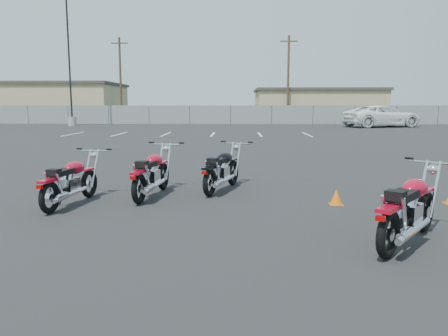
{
  "coord_description": "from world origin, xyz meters",
  "views": [
    {
      "loc": [
        0.41,
        -7.83,
        1.88
      ],
      "look_at": [
        0.2,
        0.6,
        0.65
      ],
      "focal_mm": 35.0,
      "sensor_mm": 36.0,
      "label": 1
    }
  ],
  "objects_px": {
    "motorcycle_rear_red": "(410,209)",
    "white_van": "(382,110)",
    "motorcycle_front_red": "(71,182)",
    "motorcycle_third_red": "(152,174)",
    "motorcycle_second_black": "(222,170)"
  },
  "relations": [
    {
      "from": "motorcycle_second_black",
      "to": "motorcycle_third_red",
      "type": "xyz_separation_m",
      "value": [
        -1.42,
        -0.67,
        0.01
      ]
    },
    {
      "from": "motorcycle_front_red",
      "to": "motorcycle_second_black",
      "type": "relative_size",
      "value": 0.98
    },
    {
      "from": "motorcycle_front_red",
      "to": "motorcycle_third_red",
      "type": "xyz_separation_m",
      "value": [
        1.38,
        0.8,
        0.03
      ]
    },
    {
      "from": "motorcycle_front_red",
      "to": "motorcycle_second_black",
      "type": "xyz_separation_m",
      "value": [
        2.8,
        1.47,
        0.01
      ]
    },
    {
      "from": "motorcycle_front_red",
      "to": "white_van",
      "type": "xyz_separation_m",
      "value": [
        15.49,
        29.37,
        0.98
      ]
    },
    {
      "from": "motorcycle_front_red",
      "to": "motorcycle_rear_red",
      "type": "height_order",
      "value": "motorcycle_rear_red"
    },
    {
      "from": "motorcycle_second_black",
      "to": "motorcycle_rear_red",
      "type": "relative_size",
      "value": 1.05
    },
    {
      "from": "motorcycle_front_red",
      "to": "motorcycle_second_black",
      "type": "height_order",
      "value": "motorcycle_second_black"
    },
    {
      "from": "motorcycle_second_black",
      "to": "motorcycle_rear_red",
      "type": "bearing_deg",
      "value": -54.51
    },
    {
      "from": "motorcycle_rear_red",
      "to": "white_van",
      "type": "bearing_deg",
      "value": 72.33
    },
    {
      "from": "motorcycle_third_red",
      "to": "motorcycle_rear_red",
      "type": "relative_size",
      "value": 1.09
    },
    {
      "from": "motorcycle_front_red",
      "to": "motorcycle_third_red",
      "type": "bearing_deg",
      "value": 30.18
    },
    {
      "from": "motorcycle_front_red",
      "to": "white_van",
      "type": "bearing_deg",
      "value": 62.19
    },
    {
      "from": "motorcycle_rear_red",
      "to": "white_van",
      "type": "distance_m",
      "value": 33.16
    },
    {
      "from": "white_van",
      "to": "motorcycle_second_black",
      "type": "bearing_deg",
      "value": 138.33
    }
  ]
}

